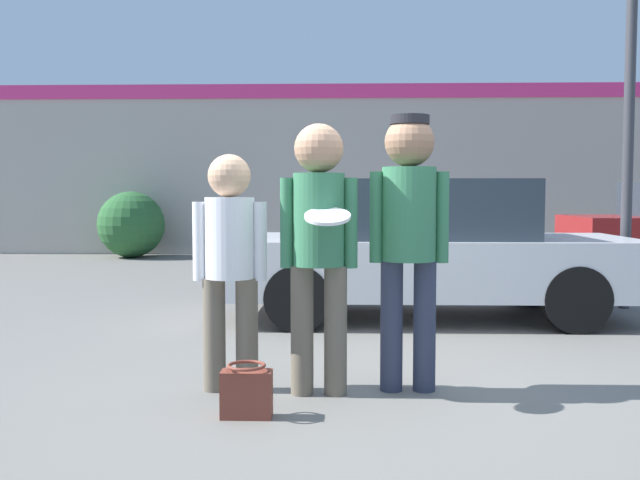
% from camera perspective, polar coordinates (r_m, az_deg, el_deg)
% --- Properties ---
extents(ground_plane, '(56.00, 56.00, 0.00)m').
position_cam_1_polar(ground_plane, '(4.93, 4.45, -11.83)').
color(ground_plane, '#66635E').
extents(storefront_building, '(24.00, 0.22, 3.65)m').
position_cam_1_polar(storefront_building, '(15.42, 2.66, 5.72)').
color(storefront_building, '#B2A89E').
rests_on(storefront_building, ground).
extents(person_left, '(0.50, 0.33, 1.58)m').
position_cam_1_polar(person_left, '(4.77, -7.22, -1.09)').
color(person_left, '#665B4C').
rests_on(person_left, ground).
extents(person_middle_with_frisbee, '(0.50, 0.56, 1.77)m').
position_cam_1_polar(person_middle_with_frisbee, '(4.63, -0.09, 0.56)').
color(person_middle_with_frisbee, '#665B4C').
rests_on(person_middle_with_frisbee, ground).
extents(person_right, '(0.53, 0.36, 1.83)m').
position_cam_1_polar(person_right, '(4.75, 7.12, 1.33)').
color(person_right, '#2D3347').
rests_on(person_right, ground).
extents(parked_car_near, '(4.27, 1.81, 1.47)m').
position_cam_1_polar(parked_car_near, '(7.65, 8.32, -0.72)').
color(parked_car_near, silver).
rests_on(parked_car_near, ground).
extents(shrub, '(1.37, 1.37, 1.37)m').
position_cam_1_polar(shrub, '(15.19, -14.87, 1.21)').
color(shrub, '#285B2D').
rests_on(shrub, ground).
extents(handbag, '(0.30, 0.23, 0.32)m').
position_cam_1_polar(handbag, '(4.32, -5.89, -11.98)').
color(handbag, brown).
rests_on(handbag, ground).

